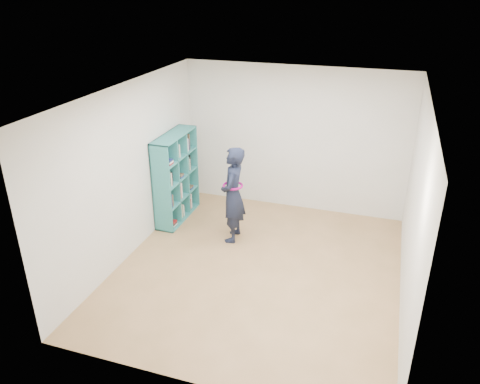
% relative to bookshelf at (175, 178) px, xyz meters
% --- Properties ---
extents(floor, '(4.50, 4.50, 0.00)m').
position_rel_bookshelf_xyz_m(floor, '(1.85, -1.16, -0.75)').
color(floor, olive).
rests_on(floor, ground).
extents(ceiling, '(4.50, 4.50, 0.00)m').
position_rel_bookshelf_xyz_m(ceiling, '(1.85, -1.16, 1.85)').
color(ceiling, white).
rests_on(ceiling, wall_back).
extents(wall_left, '(0.02, 4.50, 2.60)m').
position_rel_bookshelf_xyz_m(wall_left, '(-0.15, -1.16, 0.55)').
color(wall_left, silver).
rests_on(wall_left, floor).
extents(wall_right, '(0.02, 4.50, 2.60)m').
position_rel_bookshelf_xyz_m(wall_right, '(3.85, -1.16, 0.55)').
color(wall_right, silver).
rests_on(wall_right, floor).
extents(wall_back, '(4.00, 0.02, 2.60)m').
position_rel_bookshelf_xyz_m(wall_back, '(1.85, 1.09, 0.55)').
color(wall_back, silver).
rests_on(wall_back, floor).
extents(wall_front, '(4.00, 0.02, 2.60)m').
position_rel_bookshelf_xyz_m(wall_front, '(1.85, -3.41, 0.55)').
color(wall_front, silver).
rests_on(wall_front, floor).
extents(bookshelf, '(0.34, 1.16, 1.55)m').
position_rel_bookshelf_xyz_m(bookshelf, '(0.00, 0.00, 0.00)').
color(bookshelf, teal).
rests_on(bookshelf, floor).
extents(person, '(0.43, 0.61, 1.58)m').
position_rel_bookshelf_xyz_m(person, '(1.21, -0.40, 0.04)').
color(person, black).
rests_on(person, floor).
extents(smartphone, '(0.03, 0.09, 0.13)m').
position_rel_bookshelf_xyz_m(smartphone, '(1.06, -0.33, 0.14)').
color(smartphone, silver).
rests_on(smartphone, person).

